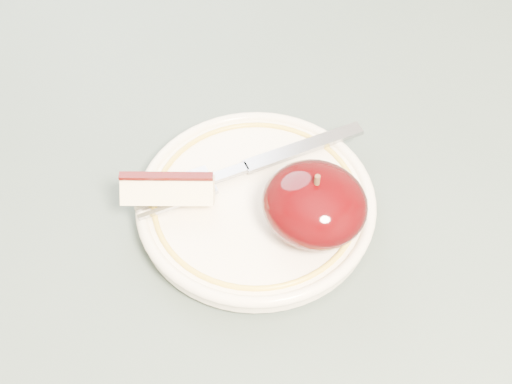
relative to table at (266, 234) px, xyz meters
The scene contains 5 objects.
table is the anchor object (origin of this frame).
plate 0.11m from the table, 71.05° to the right, with size 0.18×0.18×0.02m.
apple_half 0.15m from the table, 30.68° to the right, with size 0.08×0.07×0.06m.
apple_wedge 0.15m from the table, 119.16° to the right, with size 0.07×0.06×0.03m.
fork 0.11m from the table, 113.00° to the right, with size 0.13×0.17×0.00m.
Camera 1 is at (0.18, -0.31, 1.20)m, focal length 50.00 mm.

